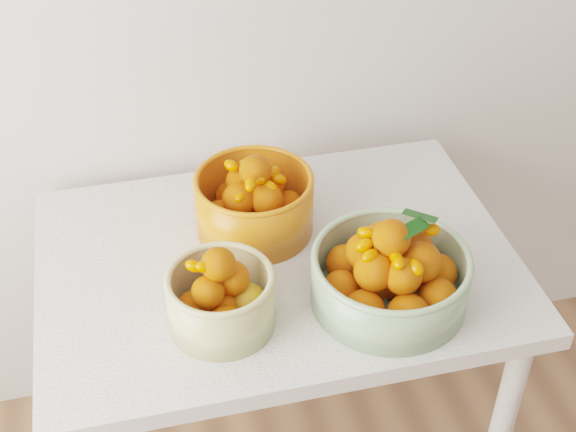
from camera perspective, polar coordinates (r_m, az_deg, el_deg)
The scene contains 4 objects.
table at distance 1.76m, azimuth -0.77°, elevation -5.27°, with size 1.00×0.70×0.75m.
bowl_cream at distance 1.52m, azimuth -4.79°, elevation -5.82°, with size 0.26×0.26×0.18m.
bowl_green at distance 1.57m, azimuth 7.33°, elevation -4.12°, with size 0.39×0.39×0.20m.
bowl_orange at distance 1.73m, azimuth -2.42°, elevation 1.03°, with size 0.33×0.33×0.19m.
Camera 1 is at (-0.62, 0.36, 1.87)m, focal length 50.00 mm.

